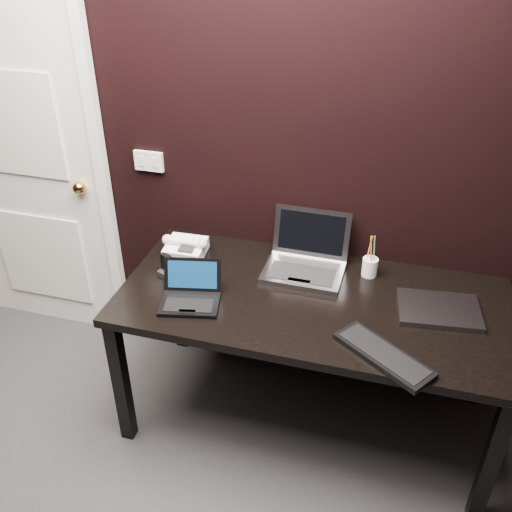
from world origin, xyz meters
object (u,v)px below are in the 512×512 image
(desk, at_px, (311,312))
(pen_cup, at_px, (370,266))
(netbook, at_px, (190,295))
(door, at_px, (23,160))
(desk_phone, at_px, (186,247))
(closed_laptop, at_px, (439,310))
(silver_laptop, at_px, (305,261))
(ext_keyboard, at_px, (383,355))
(mobile_phone, at_px, (166,267))

(desk, xyz_separation_m, pen_cup, (0.22, 0.25, 0.13))
(netbook, bearing_deg, door, 154.62)
(desk, height_order, desk_phone, desk_phone)
(closed_laptop, bearing_deg, silver_laptop, 165.14)
(silver_laptop, bearing_deg, desk, -70.11)
(door, relative_size, netbook, 7.31)
(door, relative_size, desk_phone, 9.28)
(silver_laptop, distance_m, desk_phone, 0.59)
(netbook, height_order, pen_cup, pen_cup)
(door, relative_size, pen_cup, 10.24)
(desk_phone, bearing_deg, silver_laptop, 2.95)
(desk, xyz_separation_m, ext_keyboard, (0.33, -0.30, 0.09))
(desk, xyz_separation_m, netbook, (-0.50, -0.17, 0.11))
(silver_laptop, height_order, mobile_phone, silver_laptop)
(closed_laptop, bearing_deg, desk, -174.53)
(desk_phone, relative_size, mobile_phone, 2.24)
(silver_laptop, xyz_separation_m, desk_phone, (-0.59, -0.03, -0.01))
(desk, xyz_separation_m, closed_laptop, (0.53, 0.05, 0.09))
(desk, relative_size, silver_laptop, 4.65)
(desk, xyz_separation_m, mobile_phone, (-0.69, -0.00, 0.12))
(desk, xyz_separation_m, silver_laptop, (-0.08, 0.21, 0.13))
(closed_laptop, bearing_deg, netbook, -168.07)
(ext_keyboard, distance_m, pen_cup, 0.56)
(desk, distance_m, pen_cup, 0.36)
(silver_laptop, bearing_deg, netbook, -138.20)
(netbook, distance_m, silver_laptop, 0.57)
(desk_phone, distance_m, pen_cup, 0.89)
(door, bearing_deg, mobile_phone, -21.42)
(closed_laptop, height_order, desk_phone, desk_phone)
(closed_laptop, xyz_separation_m, desk_phone, (-1.20, 0.13, 0.03))
(door, height_order, netbook, door)
(desk_phone, bearing_deg, ext_keyboard, -25.79)
(ext_keyboard, height_order, desk_phone, desk_phone)
(mobile_phone, bearing_deg, closed_laptop, 2.42)
(netbook, height_order, ext_keyboard, netbook)
(door, bearing_deg, desk, -12.82)
(mobile_phone, xyz_separation_m, pen_cup, (0.91, 0.25, 0.01))
(door, xyz_separation_m, closed_laptop, (2.18, -0.32, -0.29))
(door, distance_m, desk_phone, 1.04)
(door, xyz_separation_m, pen_cup, (1.87, -0.12, -0.26))
(silver_laptop, height_order, closed_laptop, silver_laptop)
(netbook, bearing_deg, mobile_phone, 138.15)
(door, height_order, ext_keyboard, door)
(netbook, relative_size, closed_laptop, 0.80)
(door, relative_size, ext_keyboard, 5.25)
(silver_laptop, xyz_separation_m, mobile_phone, (-0.61, -0.21, -0.01))
(netbook, bearing_deg, closed_laptop, 11.93)
(silver_laptop, distance_m, mobile_phone, 0.65)
(closed_laptop, height_order, pen_cup, pen_cup)
(netbook, bearing_deg, silver_laptop, 41.80)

